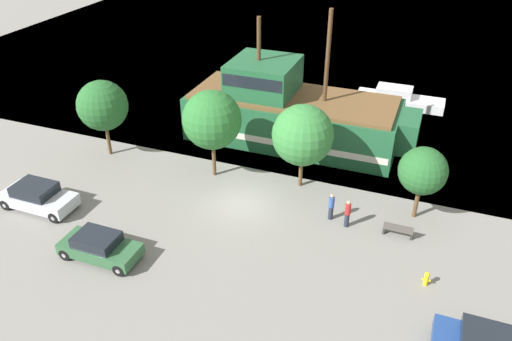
% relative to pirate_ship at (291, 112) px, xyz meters
% --- Properties ---
extents(ground_plane, '(160.00, 160.00, 0.00)m').
position_rel_pirate_ship_xyz_m(ground_plane, '(-0.16, -8.97, -2.13)').
color(ground_plane, gray).
extents(water_surface, '(80.00, 80.00, 0.00)m').
position_rel_pirate_ship_xyz_m(water_surface, '(-0.16, 35.03, -2.13)').
color(water_surface, '#33566B').
rests_on(water_surface, ground).
extents(pirate_ship, '(16.25, 5.90, 9.67)m').
position_rel_pirate_ship_xyz_m(pirate_ship, '(0.00, 0.00, 0.00)').
color(pirate_ship, '#1E5633').
rests_on(pirate_ship, water_surface).
extents(moored_boat_dockside, '(7.19, 2.08, 1.55)m').
position_rel_pirate_ship_xyz_m(moored_boat_dockside, '(6.67, 9.15, -1.56)').
color(moored_boat_dockside, silver).
rests_on(moored_boat_dockside, water_surface).
extents(parked_car_curb_front, '(4.14, 1.85, 1.39)m').
position_rel_pirate_ship_xyz_m(parked_car_curb_front, '(-5.10, -16.01, -1.44)').
color(parked_car_curb_front, '#2D5B38').
rests_on(parked_car_curb_front, ground_plane).
extents(parked_car_curb_mid, '(4.42, 1.98, 1.56)m').
position_rel_pirate_ship_xyz_m(parked_car_curb_mid, '(-11.12, -13.61, -1.37)').
color(parked_car_curb_mid, '#B7BCC6').
rests_on(parked_car_curb_mid, ground_plane).
extents(fire_hydrant, '(0.42, 0.25, 0.76)m').
position_rel_pirate_ship_xyz_m(fire_hydrant, '(10.70, -12.12, -1.72)').
color(fire_hydrant, yellow).
rests_on(fire_hydrant, ground_plane).
extents(bench_promenade_east, '(1.58, 0.45, 0.85)m').
position_rel_pirate_ship_xyz_m(bench_promenade_east, '(8.95, -8.82, -1.70)').
color(bench_promenade_east, '#4C4742').
rests_on(bench_promenade_east, ground_plane).
extents(pedestrian_walking_near, '(0.32, 0.32, 1.71)m').
position_rel_pirate_ship_xyz_m(pedestrian_walking_near, '(6.16, -8.92, -1.27)').
color(pedestrian_walking_near, '#232838').
rests_on(pedestrian_walking_near, ground_plane).
extents(pedestrian_walking_far, '(0.32, 0.32, 1.68)m').
position_rel_pirate_ship_xyz_m(pedestrian_walking_far, '(5.16, -8.56, -1.28)').
color(pedestrian_walking_far, '#232838').
rests_on(pedestrian_walking_far, ground_plane).
extents(tree_row_east, '(3.38, 3.38, 5.36)m').
position_rel_pirate_ship_xyz_m(tree_row_east, '(-11.08, -6.63, 1.53)').
color(tree_row_east, brown).
rests_on(tree_row_east, ground_plane).
extents(tree_row_mideast, '(3.69, 3.69, 5.80)m').
position_rel_pirate_ship_xyz_m(tree_row_mideast, '(-3.06, -6.56, 1.82)').
color(tree_row_mideast, brown).
rests_on(tree_row_mideast, ground_plane).
extents(tree_row_midwest, '(3.72, 3.72, 5.42)m').
position_rel_pirate_ship_xyz_m(tree_row_midwest, '(2.54, -5.80, 1.42)').
color(tree_row_midwest, brown).
rests_on(tree_row_midwest, ground_plane).
extents(tree_row_west, '(2.67, 2.67, 4.40)m').
position_rel_pirate_ship_xyz_m(tree_row_west, '(9.61, -6.61, 0.92)').
color(tree_row_west, brown).
rests_on(tree_row_west, ground_plane).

